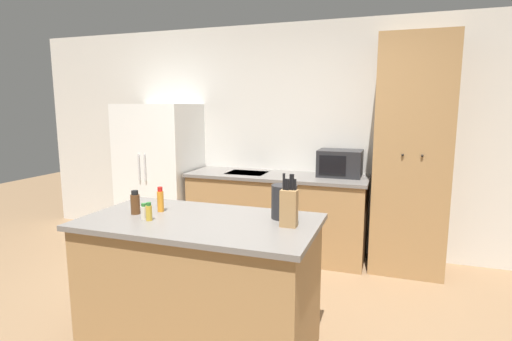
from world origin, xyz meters
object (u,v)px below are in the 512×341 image
at_px(spice_bottle_amber_oil, 144,212).
at_px(refrigerator, 161,174).
at_px(spice_bottle_short_red, 135,203).
at_px(spice_bottle_green_herb, 160,200).
at_px(spice_bottle_tall_dark, 149,212).
at_px(kettle, 284,202).
at_px(pantry_cabinet, 411,157).
at_px(microwave, 340,163).
at_px(knife_block, 289,207).

bearing_deg(spice_bottle_amber_oil, refrigerator, 119.99).
relative_size(spice_bottle_short_red, spice_bottle_green_herb, 0.93).
relative_size(spice_bottle_tall_dark, spice_bottle_amber_oil, 1.16).
distance_m(spice_bottle_tall_dark, kettle, 0.89).
relative_size(pantry_cabinet, spice_bottle_short_red, 14.22).
xyz_separation_m(refrigerator, microwave, (2.14, 0.17, 0.21)).
bearing_deg(spice_bottle_tall_dark, knife_block, 10.80).
distance_m(microwave, spice_bottle_short_red, 2.37).
bearing_deg(spice_bottle_tall_dark, spice_bottle_amber_oil, 156.53).
height_order(pantry_cabinet, spice_bottle_amber_oil, pantry_cabinet).
bearing_deg(microwave, knife_block, -91.28).
relative_size(microwave, spice_bottle_tall_dark, 3.82).
xyz_separation_m(spice_bottle_short_red, spice_bottle_green_herb, (0.13, 0.11, 0.01)).
height_order(pantry_cabinet, knife_block, pantry_cabinet).
xyz_separation_m(refrigerator, spice_bottle_tall_dark, (1.21, -2.03, 0.15)).
xyz_separation_m(pantry_cabinet, kettle, (-0.83, -1.75, -0.12)).
height_order(refrigerator, spice_bottle_amber_oil, refrigerator).
bearing_deg(refrigerator, pantry_cabinet, 1.42).
distance_m(pantry_cabinet, microwave, 0.73).
distance_m(pantry_cabinet, knife_block, 2.07).
height_order(pantry_cabinet, microwave, pantry_cabinet).
bearing_deg(kettle, spice_bottle_green_herb, -171.67).
distance_m(refrigerator, microwave, 2.16).
bearing_deg(spice_bottle_tall_dark, spice_bottle_short_red, 149.47).
bearing_deg(spice_bottle_green_herb, refrigerator, 122.60).
xyz_separation_m(microwave, spice_bottle_short_red, (-1.12, -2.09, -0.05)).
bearing_deg(spice_bottle_tall_dark, refrigerator, 120.81).
xyz_separation_m(spice_bottle_amber_oil, spice_bottle_green_herb, (0.00, 0.20, 0.03)).
bearing_deg(refrigerator, spice_bottle_short_red, -61.85).
bearing_deg(refrigerator, knife_block, -41.47).
height_order(spice_bottle_amber_oil, kettle, kettle).
relative_size(pantry_cabinet, spice_bottle_green_herb, 13.25).
xyz_separation_m(microwave, kettle, (-0.12, -1.85, -0.01)).
bearing_deg(pantry_cabinet, knife_block, -111.40).
height_order(pantry_cabinet, spice_bottle_tall_dark, pantry_cabinet).
distance_m(microwave, spice_bottle_green_herb, 2.21).
xyz_separation_m(refrigerator, spice_bottle_short_red, (1.03, -1.92, 0.17)).
distance_m(refrigerator, spice_bottle_short_red, 2.18).
bearing_deg(knife_block, spice_bottle_short_red, -176.64).
bearing_deg(spice_bottle_amber_oil, kettle, 20.40).
relative_size(microwave, spice_bottle_short_red, 2.81).
bearing_deg(refrigerator, microwave, 4.43).
bearing_deg(knife_block, spice_bottle_green_herb, 177.08).
height_order(knife_block, kettle, knife_block).
xyz_separation_m(refrigerator, knife_block, (2.10, -1.86, 0.22)).
xyz_separation_m(spice_bottle_tall_dark, spice_bottle_green_herb, (-0.05, 0.22, 0.03)).
distance_m(spice_bottle_tall_dark, spice_bottle_short_red, 0.21).
bearing_deg(microwave, pantry_cabinet, -7.67).
bearing_deg(pantry_cabinet, refrigerator, -178.58).
distance_m(microwave, knife_block, 2.02).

